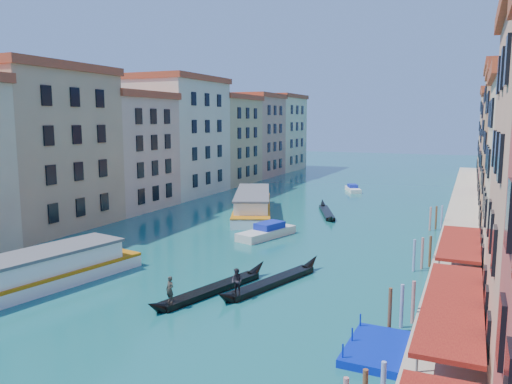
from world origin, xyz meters
TOP-DOWN VIEW (x-y plane):
  - left_bank_palazzos at (-26.00, 64.68)m, footprint 12.80×128.40m
  - quay at (22.00, 65.00)m, footprint 4.00×140.00m
  - restaurant_awnings at (22.19, 23.00)m, footprint 3.20×44.55m
  - mooring_poles_right at (19.10, 28.80)m, footprint 1.44×54.24m
  - vaporetto_near at (-8.85, 21.54)m, footprint 8.12×20.12m
  - vaporetto_far at (-5.78, 58.46)m, footprint 12.76×21.95m
  - gondola_fore at (4.71, 26.87)m, footprint 4.66×12.93m
  - gondola_right at (8.26, 30.22)m, footprint 4.93×12.89m
  - gondola_far at (4.03, 62.40)m, footprint 5.85×12.76m
  - motorboat_mid at (1.56, 45.99)m, footprint 4.82×8.37m
  - motorboat_far at (2.45, 86.69)m, footprint 4.29×6.49m
  - blue_dock at (18.50, 21.81)m, footprint 3.87×5.68m

SIDE VIEW (x-z plane):
  - blue_dock at x=18.50m, z-range 0.00..0.46m
  - gondola_far at x=4.03m, z-range -0.56..1.33m
  - gondola_fore at x=4.71m, z-range -0.87..1.76m
  - quay at x=22.00m, z-range 0.00..1.00m
  - motorboat_far at x=2.45m, z-range -0.14..1.15m
  - gondola_right at x=8.26m, z-range -0.81..1.82m
  - motorboat_mid at x=1.56m, z-range -0.18..1.47m
  - mooring_poles_right at x=19.10m, z-range -0.30..2.90m
  - vaporetto_near at x=-8.85m, z-range -0.15..2.77m
  - vaporetto_far at x=-5.78m, z-range -0.16..3.07m
  - restaurant_awnings at x=22.19m, z-range 1.43..4.55m
  - left_bank_palazzos at x=-26.00m, z-range -0.79..20.21m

